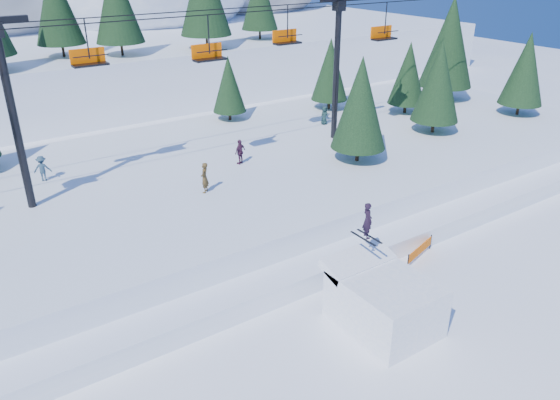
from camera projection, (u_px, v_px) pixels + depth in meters
ground at (362, 360)px, 23.09m from camera, size 160.00×160.00×0.00m
mid_shelf at (180, 190)px, 36.07m from camera, size 70.00×22.00×2.50m
berm at (261, 266)px, 28.86m from camera, size 70.00×6.00×1.10m
jump_kicker at (383, 300)px, 24.74m from camera, size 3.60×4.91×5.60m
chairlift at (186, 65)px, 33.27m from camera, size 46.00×3.21×10.28m
conifer_stand at (223, 99)px, 35.50m from camera, size 65.00×16.77×9.51m
distant_skiers at (103, 179)px, 32.43m from camera, size 31.50×8.18×1.87m
banner_near at (420, 250)px, 30.38m from camera, size 2.74×0.87×0.90m
banner_far at (426, 231)px, 32.37m from camera, size 2.61×1.22×0.90m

